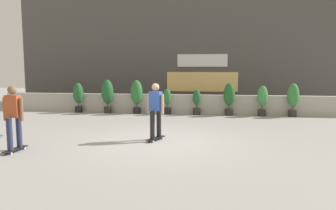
# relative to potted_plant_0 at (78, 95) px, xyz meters

# --- Properties ---
(ground_plane) EXTENTS (48.00, 48.00, 0.00)m
(ground_plane) POSITION_rel_potted_plant_0_xyz_m (5.02, -5.55, -0.83)
(ground_plane) COLOR #9E9B96
(planter_wall) EXTENTS (18.00, 0.40, 0.90)m
(planter_wall) POSITION_rel_potted_plant_0_xyz_m (5.02, 0.45, -0.38)
(planter_wall) COLOR #B2ADA3
(planter_wall) RESTS_ON ground
(building_backdrop) EXTENTS (20.00, 2.08, 6.50)m
(building_backdrop) POSITION_rel_potted_plant_0_xyz_m (5.02, 4.45, 2.41)
(building_backdrop) COLOR #4C4947
(building_backdrop) RESTS_ON ground
(potted_plant_0) EXTENTS (0.49, 0.49, 1.45)m
(potted_plant_0) POSITION_rel_potted_plant_0_xyz_m (0.00, 0.00, 0.00)
(potted_plant_0) COLOR black
(potted_plant_0) RESTS_ON ground
(potted_plant_1) EXTENTS (0.57, 0.57, 1.61)m
(potted_plant_1) POSITION_rel_potted_plant_0_xyz_m (1.48, 0.00, 0.11)
(potted_plant_1) COLOR #2D2823
(potted_plant_1) RESTS_ON ground
(potted_plant_2) EXTENTS (0.56, 0.56, 1.60)m
(potted_plant_2) POSITION_rel_potted_plant_0_xyz_m (2.92, 0.00, 0.11)
(potted_plant_2) COLOR black
(potted_plant_2) RESTS_ON ground
(potted_plant_3) EXTENTS (0.37, 0.37, 1.21)m
(potted_plant_3) POSITION_rel_potted_plant_0_xyz_m (4.39, 0.00, -0.19)
(potted_plant_3) COLOR black
(potted_plant_3) RESTS_ON ground
(potted_plant_4) EXTENTS (0.36, 0.36, 1.18)m
(potted_plant_4) POSITION_rel_potted_plant_0_xyz_m (5.78, 0.00, -0.21)
(potted_plant_4) COLOR #2D2823
(potted_plant_4) RESTS_ON ground
(potted_plant_5) EXTENTS (0.51, 0.51, 1.49)m
(potted_plant_5) POSITION_rel_potted_plant_0_xyz_m (7.26, -0.00, 0.03)
(potted_plant_5) COLOR #2D2823
(potted_plant_5) RESTS_ON ground
(potted_plant_6) EXTENTS (0.45, 0.45, 1.38)m
(potted_plant_6) POSITION_rel_potted_plant_0_xyz_m (8.73, 0.00, -0.05)
(potted_plant_6) COLOR #2D2823
(potted_plant_6) RESTS_ON ground
(potted_plant_7) EXTENTS (0.51, 0.51, 1.49)m
(potted_plant_7) POSITION_rel_potted_plant_0_xyz_m (10.04, -0.00, 0.03)
(potted_plant_7) COLOR #2D2823
(potted_plant_7) RESTS_ON ground
(skater_foreground) EXTENTS (0.53, 0.82, 1.70)m
(skater_foreground) POSITION_rel_potted_plant_0_xyz_m (4.86, -5.50, 0.11)
(skater_foreground) COLOR black
(skater_foreground) RESTS_ON ground
(skater_mid_plaza) EXTENTS (0.56, 0.81, 1.70)m
(skater_mid_plaza) POSITION_rel_potted_plant_0_xyz_m (1.52, -7.28, 0.11)
(skater_mid_plaza) COLOR black
(skater_mid_plaza) RESTS_ON ground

